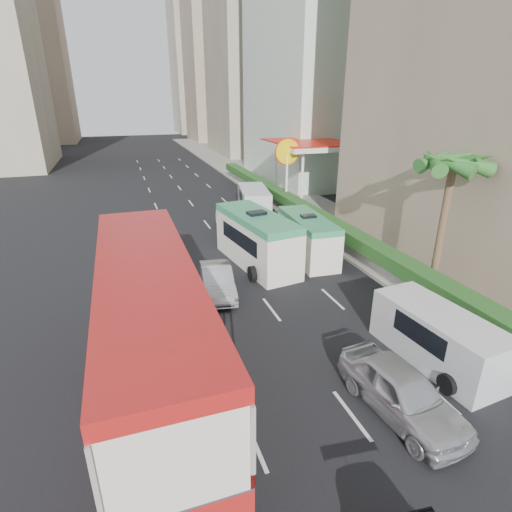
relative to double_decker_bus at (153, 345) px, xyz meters
name	(u,v)px	position (x,y,z in m)	size (l,w,h in m)	color
ground_plane	(332,373)	(6.00, 0.00, -2.53)	(200.00, 200.00, 0.00)	black
double_decker_bus	(153,345)	(0.00, 0.00, 0.00)	(2.50, 11.00, 5.06)	#B31917
car_silver_lane_a	(218,293)	(3.63, 7.41, -2.53)	(1.47, 4.22, 1.39)	#B8BABF
car_silver_lane_b	(398,411)	(7.07, -2.33, -2.53)	(1.85, 4.61, 1.57)	#B8BABF
van_asset	(234,229)	(7.25, 17.11, -2.53)	(2.42, 5.25, 1.46)	silver
minibus_near	(257,239)	(6.73, 10.44, -1.03)	(2.26, 6.78, 3.01)	silver
minibus_far	(307,237)	(9.98, 10.43, -1.26)	(1.91, 5.73, 2.54)	silver
panel_van_near	(438,337)	(10.01, -0.54, -1.53)	(2.00, 5.00, 2.00)	silver
panel_van_far	(254,201)	(9.98, 20.67, -1.45)	(2.16, 5.41, 2.16)	silver
sidewalk	(289,197)	(15.00, 25.00, -2.44)	(6.00, 120.00, 0.18)	#99968C
kerb_wall	(314,226)	(12.20, 14.00, -1.85)	(0.30, 44.00, 1.00)	silver
hedge	(314,215)	(12.20, 14.00, -1.00)	(1.10, 44.00, 0.70)	#2D6626
palm_tree	(442,229)	(13.80, 4.00, 0.85)	(0.36, 0.36, 6.40)	brown
shell_station	(308,172)	(16.00, 23.00, 0.22)	(6.50, 8.00, 5.50)	silver
tower_far_a	(220,31)	(23.00, 82.00, 19.47)	(14.00, 14.00, 44.00)	tan
tower_far_b	(199,52)	(23.00, 104.00, 17.47)	(14.00, 14.00, 40.00)	tan
tower_left_b	(16,21)	(-16.00, 90.00, 20.47)	(16.00, 16.00, 46.00)	tan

